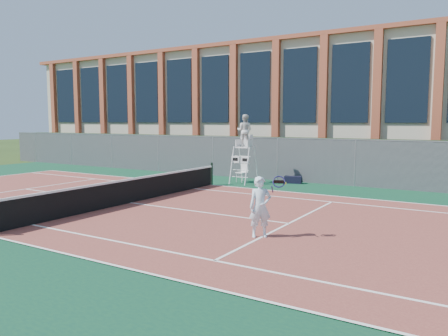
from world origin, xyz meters
The scene contains 12 objects.
ground centered at (0.00, 0.00, 0.00)m, with size 120.00×120.00×0.00m, color #233814.
apron centered at (0.00, 1.00, 0.01)m, with size 36.00×20.00×0.01m, color #0D3929.
tennis_court centered at (0.00, 0.00, 0.02)m, with size 23.77×10.97×0.02m, color maroon.
tennis_net centered at (0.00, 0.00, 0.54)m, with size 0.10×11.30×1.10m.
fence centered at (0.00, 8.80, 1.10)m, with size 40.00×0.06×2.20m, color #595E60, non-canonical shape.
hedge centered at (0.00, 10.00, 1.10)m, with size 40.00×1.40×2.20m, color black.
building centered at (0.00, 17.95, 4.15)m, with size 45.00×10.60×8.22m.
umpire_chair centered at (1.00, 7.05, 2.52)m, with size 0.96×1.48×3.46m.
plastic_chair centered at (0.79, 7.30, 0.60)m, with size 0.56×0.56×1.00m.
sports_bag_near centered at (3.14, 8.17, 0.19)m, with size 0.84×0.33×0.36m, color black.
sports_bag_far centered at (2.85, 8.50, 0.13)m, with size 0.60×0.26×0.24m, color black.
tennis_player centered at (6.35, -1.81, 0.84)m, with size 0.97×0.76×1.63m.
Camera 1 is at (11.42, -11.92, 3.06)m, focal length 35.00 mm.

